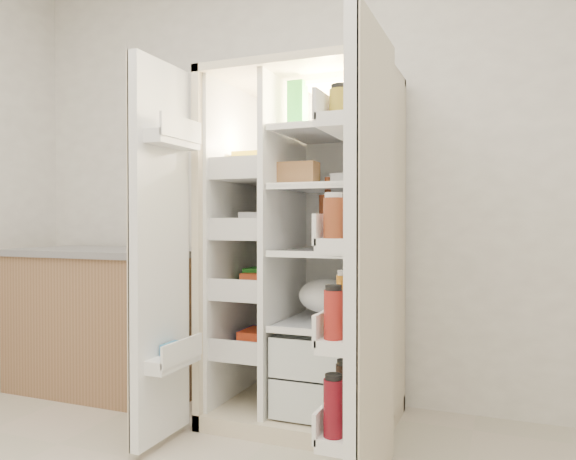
% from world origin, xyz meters
% --- Properties ---
extents(wall_back, '(4.00, 0.02, 2.70)m').
position_xyz_m(wall_back, '(0.00, 2.00, 1.35)').
color(wall_back, white).
rests_on(wall_back, floor).
extents(refrigerator, '(0.92, 0.70, 1.80)m').
position_xyz_m(refrigerator, '(0.08, 1.65, 0.75)').
color(refrigerator, beige).
rests_on(refrigerator, floor).
extents(freezer_door, '(0.15, 0.40, 1.72)m').
position_xyz_m(freezer_door, '(-0.43, 1.05, 0.89)').
color(freezer_door, white).
rests_on(freezer_door, floor).
extents(fridge_door, '(0.17, 0.58, 1.72)m').
position_xyz_m(fridge_door, '(0.55, 0.96, 0.87)').
color(fridge_door, white).
rests_on(fridge_door, floor).
extents(kitchen_counter, '(1.19, 0.63, 0.86)m').
position_xyz_m(kitchen_counter, '(-1.22, 1.64, 0.43)').
color(kitchen_counter, '#8F6847').
rests_on(kitchen_counter, floor).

